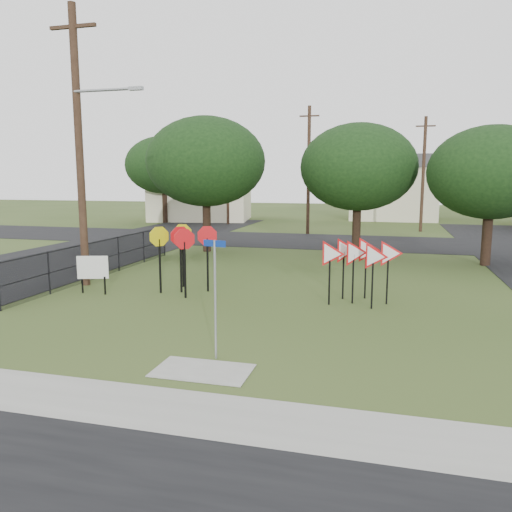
{
  "coord_description": "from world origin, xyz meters",
  "views": [
    {
      "loc": [
        3.6,
        -11.63,
        3.94
      ],
      "look_at": [
        -0.29,
        3.0,
        1.6
      ],
      "focal_mm": 35.0,
      "sensor_mm": 36.0,
      "label": 1
    }
  ],
  "objects_px": {
    "yield_sign_cluster": "(359,255)",
    "street_name_sign": "(215,291)",
    "info_board": "(93,269)",
    "stop_sign_cluster": "(183,243)"
  },
  "relations": [
    {
      "from": "yield_sign_cluster",
      "to": "street_name_sign",
      "type": "bearing_deg",
      "value": -114.78
    },
    {
      "from": "stop_sign_cluster",
      "to": "info_board",
      "type": "distance_m",
      "value": 3.22
    },
    {
      "from": "street_name_sign",
      "to": "info_board",
      "type": "distance_m",
      "value": 7.93
    },
    {
      "from": "street_name_sign",
      "to": "stop_sign_cluster",
      "type": "xyz_separation_m",
      "value": [
        -3.28,
        5.93,
        0.21
      ]
    },
    {
      "from": "stop_sign_cluster",
      "to": "yield_sign_cluster",
      "type": "relative_size",
      "value": 0.88
    },
    {
      "from": "info_board",
      "to": "stop_sign_cluster",
      "type": "bearing_deg",
      "value": 19.58
    },
    {
      "from": "street_name_sign",
      "to": "yield_sign_cluster",
      "type": "bearing_deg",
      "value": 65.22
    },
    {
      "from": "yield_sign_cluster",
      "to": "info_board",
      "type": "height_order",
      "value": "yield_sign_cluster"
    },
    {
      "from": "stop_sign_cluster",
      "to": "info_board",
      "type": "xyz_separation_m",
      "value": [
        -2.92,
        -1.04,
        -0.86
      ]
    },
    {
      "from": "stop_sign_cluster",
      "to": "yield_sign_cluster",
      "type": "distance_m",
      "value": 6.02
    }
  ]
}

